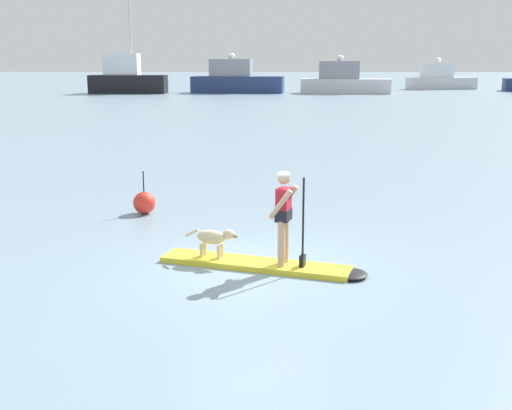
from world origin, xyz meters
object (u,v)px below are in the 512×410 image
paddleboard (267,265)px  marker_buoy (144,203)px  dog (214,238)px  moored_boat_outer (236,80)px  person_paddler (284,211)px  moored_boat_port (344,81)px  moored_boat_far_port (440,79)px  moored_boat_center (127,78)px

paddleboard → marker_buoy: (-2.94, 4.08, 0.22)m
dog → moored_boat_outer: 62.75m
person_paddler → moored_boat_port: size_ratio=0.16×
moored_boat_far_port → paddleboard: bearing=-106.9°
paddleboard → dog: (-0.96, 0.31, 0.41)m
moored_boat_far_port → moored_boat_center: bearing=-163.3°
moored_boat_center → dog: bearing=-76.6°
person_paddler → moored_boat_center: 63.65m
dog → moored_boat_port: size_ratio=0.10×
moored_boat_port → marker_buoy: moored_boat_port is taller
paddleboard → moored_boat_center: 63.50m
person_paddler → moored_boat_far_port: moored_boat_far_port is taller
person_paddler → marker_buoy: (-3.22, 4.17, -0.79)m
person_paddler → dog: person_paddler is taller
dog → marker_buoy: 4.26m
marker_buoy → paddleboard: bearing=-54.2°
moored_boat_center → moored_boat_far_port: moored_boat_center is taller
paddleboard → person_paddler: bearing=-17.7°
paddleboard → person_paddler: size_ratio=2.26×
moored_boat_far_port → marker_buoy: 73.22m
marker_buoy → dog: bearing=-62.4°
paddleboard → moored_boat_port: size_ratio=0.37×
dog → moored_boat_center: size_ratio=0.08×
moored_boat_center → paddleboard: bearing=-75.8°
moored_boat_outer → moored_boat_center: bearing=-173.1°
paddleboard → moored_boat_far_port: 76.16m
moored_boat_port → marker_buoy: bearing=-101.3°
paddleboard → moored_boat_outer: 63.11m
moored_boat_outer → paddleboard: bearing=-86.9°
person_paddler → marker_buoy: person_paddler is taller
moored_boat_port → paddleboard: bearing=-97.9°
moored_boat_outer → moored_boat_far_port: (25.61, 9.85, -0.17)m
moored_boat_center → marker_buoy: size_ratio=12.61×
paddleboard → person_paddler: 1.05m
dog → moored_boat_center: moored_boat_center is taller
moored_boat_port → moored_boat_far_port: bearing=39.3°
moored_boat_port → person_paddler: bearing=-97.7°
moored_boat_outer → moored_boat_far_port: size_ratio=1.19×
moored_boat_center → moored_boat_outer: size_ratio=1.23×
paddleboard → moored_boat_center: size_ratio=0.29×
moored_boat_port → moored_boat_center: bearing=-179.4°
dog → marker_buoy: size_ratio=0.96×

